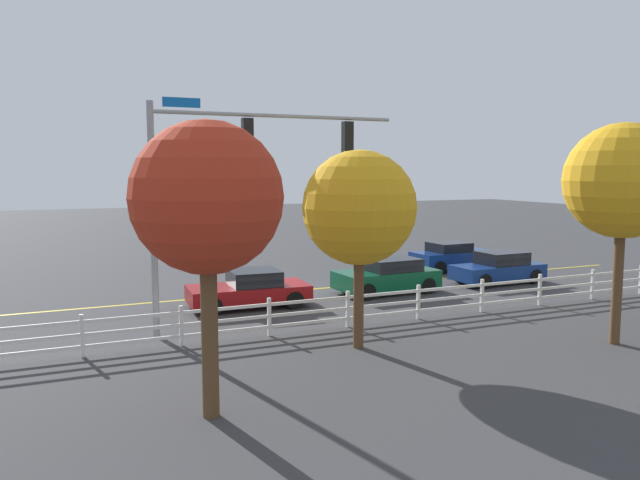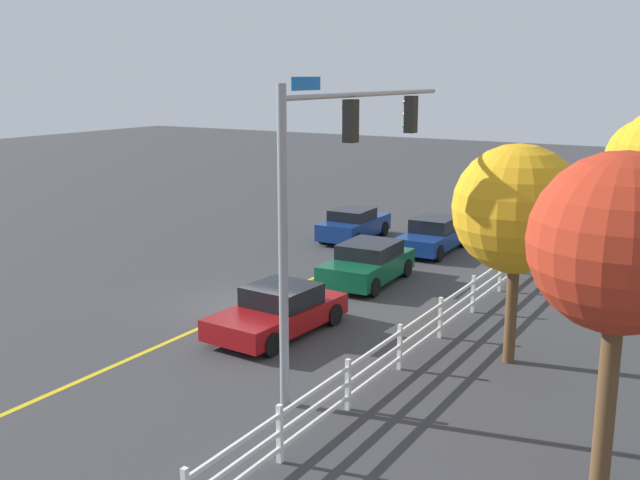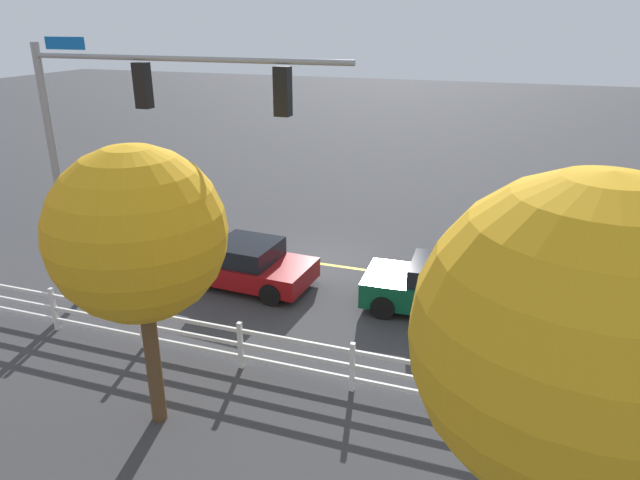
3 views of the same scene
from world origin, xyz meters
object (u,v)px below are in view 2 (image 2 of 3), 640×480
at_px(car_0, 354,225).
at_px(tree_3, 517,210).
at_px(car_1, 433,235).
at_px(car_3, 278,311).
at_px(tree_0, 620,245).
at_px(car_2, 368,263).

xyz_separation_m(car_0, tree_3, (10.34, 10.04, 3.21)).
height_order(car_1, car_3, car_1).
distance_m(car_1, tree_0, 18.08).
relative_size(car_2, tree_3, 0.77).
height_order(tree_0, tree_3, tree_0).
bearing_deg(tree_0, tree_3, -147.66).
bearing_deg(car_1, tree_3, 30.38).
distance_m(car_3, tree_3, 7.05).
height_order(car_0, car_3, car_0).
bearing_deg(car_0, tree_0, -141.65).
relative_size(car_3, tree_0, 0.74).
distance_m(car_2, tree_3, 8.50).
distance_m(car_2, car_3, 5.83).
relative_size(car_1, car_2, 0.98).
xyz_separation_m(car_2, tree_0, (9.54, 9.51, 3.67)).
xyz_separation_m(car_0, car_2, (5.73, 3.65, 0.01)).
bearing_deg(car_2, car_0, -149.96).
xyz_separation_m(car_0, car_1, (0.26, 3.79, -0.01)).
bearing_deg(car_2, car_3, -0.05).
relative_size(tree_0, tree_3, 1.08).
height_order(car_0, car_2, car_2).
distance_m(car_0, car_3, 12.20).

